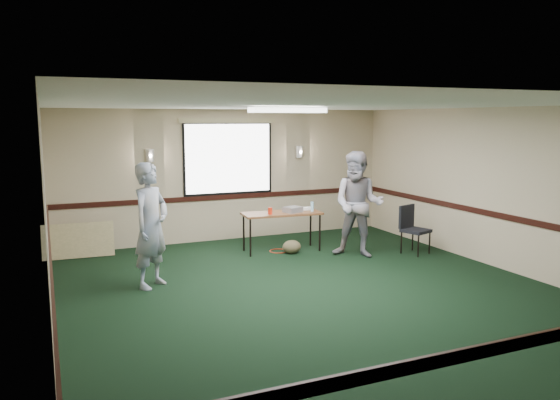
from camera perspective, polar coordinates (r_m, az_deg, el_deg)
name	(u,v)px	position (r m, az deg, el deg)	size (l,w,h in m)	color
ground	(316,294)	(7.99, 3.77, -9.82)	(8.00, 8.00, 0.00)	black
room_shell	(261,172)	(9.57, -1.97, 2.92)	(8.00, 8.02, 8.00)	tan
folding_table	(282,215)	(10.36, 0.18, -1.60)	(1.54, 0.72, 0.75)	brown
projector	(293,210)	(10.37, 1.34, -1.00)	(0.31, 0.26, 0.10)	gray
game_console	(307,208)	(10.67, 2.83, -0.89)	(0.19, 0.15, 0.05)	white
red_cup	(270,211)	(10.15, -1.03, -1.15)	(0.08, 0.08, 0.12)	red
water_bottle	(312,206)	(10.47, 3.38, -0.68)	(0.06, 0.06, 0.19)	#91CFED
duffel_bag	(292,247)	(10.27, 1.23, -4.92)	(0.36, 0.27, 0.25)	#453C27
cable_coil	(278,251)	(10.45, -0.18, -5.35)	(0.34, 0.34, 0.02)	#B93117
folded_table	(78,241)	(10.58, -20.32, -4.00)	(1.24, 0.05, 0.64)	#988C5E
conference_chair	(412,225)	(10.53, 13.61, -2.59)	(0.56, 0.58, 0.90)	black
person_left	(151,225)	(8.34, -13.33, -2.60)	(0.68, 0.45, 1.88)	#46659B
person_right	(358,205)	(10.00, 8.17, -0.47)	(0.94, 0.73, 1.93)	#7991BD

